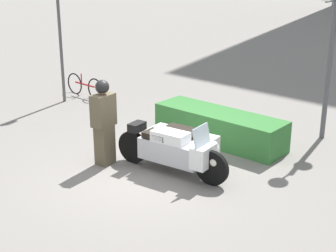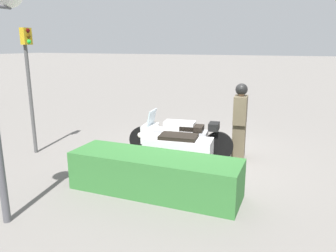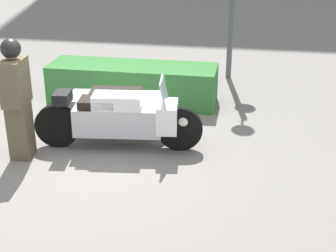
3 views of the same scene
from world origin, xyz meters
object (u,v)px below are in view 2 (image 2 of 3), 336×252
at_px(hedge_bush_curbside, 155,174).
at_px(traffic_light_near, 29,72).
at_px(officer_rider, 240,119).
at_px(police_motorcycle, 175,142).

bearing_deg(hedge_bush_curbside, traffic_light_near, -14.78).
distance_m(officer_rider, traffic_light_near, 5.39).
distance_m(police_motorcycle, traffic_light_near, 4.05).
height_order(officer_rider, traffic_light_near, traffic_light_near).
bearing_deg(hedge_bush_curbside, officer_rider, -112.75).
relative_size(police_motorcycle, officer_rider, 1.43).
xyz_separation_m(police_motorcycle, traffic_light_near, (3.63, 0.77, 1.63)).
relative_size(officer_rider, hedge_bush_curbside, 0.57).
height_order(police_motorcycle, traffic_light_near, traffic_light_near).
bearing_deg(officer_rider, traffic_light_near, -166.74).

